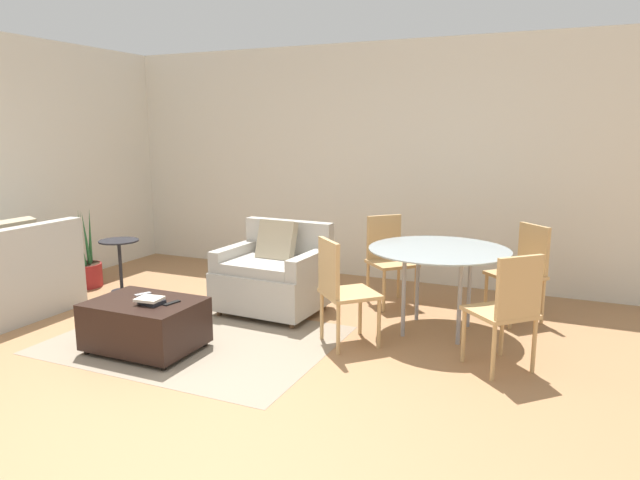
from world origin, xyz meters
TOP-DOWN VIEW (x-y plane):
  - ground_plane at (0.00, 0.00)m, footprint 20.00×20.00m
  - wall_back at (0.00, 3.65)m, footprint 12.00×0.06m
  - wall_left at (-3.04, 1.50)m, footprint 0.06×12.00m
  - area_rug at (-0.41, 1.00)m, footprint 2.31×1.70m
  - armchair at (-0.18, 1.99)m, footprint 0.99×0.85m
  - ottoman at (-0.64, 0.65)m, footprint 0.86×0.63m
  - book_stack at (-0.53, 0.61)m, footprint 0.21×0.18m
  - tv_remote_primary at (-0.39, 0.69)m, footprint 0.07×0.15m
  - tv_remote_secondary at (-0.77, 0.79)m, footprint 0.09×0.14m
  - potted_plant at (-2.57, 1.89)m, footprint 0.36×0.36m
  - side_table at (-2.03, 1.88)m, footprint 0.42×0.42m
  - dining_table at (1.42, 2.05)m, footprint 1.22×1.22m
  - dining_chair_near_left at (0.76, 1.39)m, footprint 0.59×0.59m
  - dining_chair_near_right at (2.08, 1.39)m, footprint 0.59×0.59m
  - dining_chair_far_left at (0.76, 2.71)m, footprint 0.59×0.59m
  - dining_chair_far_right at (2.08, 2.71)m, footprint 0.59×0.59m

SIDE VIEW (x-z plane):
  - ground_plane at x=0.00m, z-range 0.00..0.00m
  - area_rug at x=-0.41m, z-range 0.00..0.01m
  - potted_plant at x=-2.57m, z-range -0.25..0.65m
  - ottoman at x=-0.64m, z-range 0.02..0.43m
  - armchair at x=-0.18m, z-range -0.09..0.80m
  - side_table at x=-2.03m, z-range 0.12..0.70m
  - tv_remote_primary at x=-0.39m, z-range 0.41..0.42m
  - tv_remote_secondary at x=-0.77m, z-range 0.41..0.42m
  - book_stack at x=-0.53m, z-range 0.42..0.47m
  - dining_chair_near_left at x=0.76m, z-range 0.07..0.97m
  - dining_chair_near_right at x=2.08m, z-range 0.07..0.97m
  - dining_chair_far_left at x=0.76m, z-range 0.07..0.97m
  - dining_chair_far_right at x=2.08m, z-range 0.07..0.97m
  - dining_table at x=1.42m, z-range 0.30..1.06m
  - wall_back at x=0.00m, z-range 0.00..2.75m
  - wall_left at x=-3.04m, z-range 0.00..2.75m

